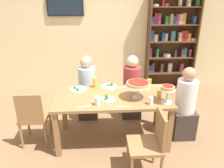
# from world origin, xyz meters

# --- Properties ---
(ground_plane) EXTENTS (12.00, 12.00, 0.00)m
(ground_plane) POSITION_xyz_m (0.00, 0.00, 0.00)
(ground_plane) COLOR #846042
(rear_partition) EXTENTS (8.00, 0.12, 2.80)m
(rear_partition) POSITION_xyz_m (0.00, 2.20, 1.40)
(rear_partition) COLOR beige
(rear_partition) RESTS_ON ground_plane
(dining_table) EXTENTS (1.67, 0.82, 0.74)m
(dining_table) POSITION_xyz_m (0.00, 0.00, 0.65)
(dining_table) COLOR olive
(dining_table) RESTS_ON ground_plane
(bookshelf) EXTENTS (1.10, 0.30, 2.21)m
(bookshelf) POSITION_xyz_m (1.45, 2.01, 1.14)
(bookshelf) COLOR #4C2D19
(bookshelf) RESTS_ON ground_plane
(television) EXTENTS (0.77, 0.05, 0.42)m
(television) POSITION_xyz_m (-0.87, 2.11, 1.87)
(television) COLOR black
(diner_far_left) EXTENTS (0.34, 0.34, 1.15)m
(diner_far_left) POSITION_xyz_m (-0.40, 0.71, 0.49)
(diner_far_left) COLOR #382D28
(diner_far_left) RESTS_ON ground_plane
(diner_head_east) EXTENTS (0.34, 0.34, 1.15)m
(diner_head_east) POSITION_xyz_m (1.11, 0.02, 0.49)
(diner_head_east) COLOR #382D28
(diner_head_east) RESTS_ON ground_plane
(diner_far_right) EXTENTS (0.34, 0.34, 1.15)m
(diner_far_right) POSITION_xyz_m (0.38, 0.70, 0.49)
(diner_far_right) COLOR #382D28
(diner_far_right) RESTS_ON ground_plane
(chair_near_right) EXTENTS (0.40, 0.40, 0.87)m
(chair_near_right) POSITION_xyz_m (0.41, -0.75, 0.49)
(chair_near_right) COLOR olive
(chair_near_right) RESTS_ON ground_plane
(chair_head_west) EXTENTS (0.40, 0.40, 0.87)m
(chair_head_west) POSITION_xyz_m (-1.16, -0.06, 0.49)
(chair_head_west) COLOR olive
(chair_head_west) RESTS_ON ground_plane
(deep_dish_pizza_stand) EXTENTS (0.36, 0.36, 0.24)m
(deep_dish_pizza_stand) POSITION_xyz_m (0.36, -0.08, 0.94)
(deep_dish_pizza_stand) COLOR silver
(deep_dish_pizza_stand) RESTS_ON dining_table
(personal_pizza_stand) EXTENTS (0.21, 0.21, 0.25)m
(personal_pizza_stand) POSITION_xyz_m (0.72, -0.25, 0.93)
(personal_pizza_stand) COLOR silver
(personal_pizza_stand) RESTS_ON dining_table
(salad_plate_near_diner) EXTENTS (0.26, 0.26, 0.06)m
(salad_plate_near_diner) POSITION_xyz_m (-0.52, 0.26, 0.75)
(salad_plate_near_diner) COLOR white
(salad_plate_near_diner) RESTS_ON dining_table
(salad_plate_far_diner) EXTENTS (0.25, 0.25, 0.07)m
(salad_plate_far_diner) POSITION_xyz_m (-0.03, 0.35, 0.76)
(salad_plate_far_diner) COLOR white
(salad_plate_far_diner) RESTS_ON dining_table
(salad_plate_spare) EXTENTS (0.20, 0.20, 0.07)m
(salad_plate_spare) POSITION_xyz_m (-0.08, -0.11, 0.76)
(salad_plate_spare) COLOR white
(salad_plate_spare) RESTS_ON dining_table
(beer_glass_amber_tall) EXTENTS (0.07, 0.07, 0.13)m
(beer_glass_amber_tall) POSITION_xyz_m (0.66, -0.10, 0.81)
(beer_glass_amber_tall) COLOR gold
(beer_glass_amber_tall) RESTS_ON dining_table
(beer_glass_amber_short) EXTENTS (0.07, 0.07, 0.16)m
(beer_glass_amber_short) POSITION_xyz_m (-0.25, 0.34, 0.82)
(beer_glass_amber_short) COLOR gold
(beer_glass_amber_short) RESTS_ON dining_table
(beer_glass_amber_spare) EXTENTS (0.07, 0.07, 0.14)m
(beer_glass_amber_spare) POSITION_xyz_m (0.60, 0.29, 0.81)
(beer_glass_amber_spare) COLOR gold
(beer_glass_amber_spare) RESTS_ON dining_table
(water_glass_clear_near) EXTENTS (0.06, 0.06, 0.11)m
(water_glass_clear_near) POSITION_xyz_m (0.50, -0.28, 0.79)
(water_glass_clear_near) COLOR white
(water_glass_clear_near) RESTS_ON dining_table
(water_glass_clear_far) EXTENTS (0.07, 0.07, 0.12)m
(water_glass_clear_far) POSITION_xyz_m (-0.21, -0.26, 0.80)
(water_glass_clear_far) COLOR white
(water_glass_clear_far) RESTS_ON dining_table
(cutlery_fork_near) EXTENTS (0.18, 0.06, 0.00)m
(cutlery_fork_near) POSITION_xyz_m (-0.41, -0.30, 0.74)
(cutlery_fork_near) COLOR silver
(cutlery_fork_near) RESTS_ON dining_table
(cutlery_knife_near) EXTENTS (0.17, 0.08, 0.00)m
(cutlery_knife_near) POSITION_xyz_m (0.75, 0.31, 0.74)
(cutlery_knife_near) COLOR silver
(cutlery_knife_near) RESTS_ON dining_table
(cutlery_fork_far) EXTENTS (0.18, 0.06, 0.00)m
(cutlery_fork_far) POSITION_xyz_m (0.21, 0.31, 0.74)
(cutlery_fork_far) COLOR silver
(cutlery_fork_far) RESTS_ON dining_table
(cutlery_knife_far) EXTENTS (0.18, 0.02, 0.00)m
(cutlery_knife_far) POSITION_xyz_m (0.14, -0.33, 0.74)
(cutlery_knife_far) COLOR silver
(cutlery_knife_far) RESTS_ON dining_table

